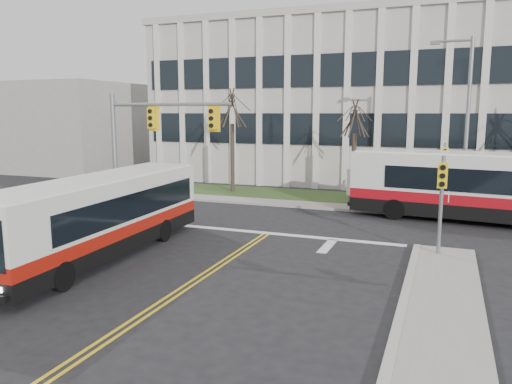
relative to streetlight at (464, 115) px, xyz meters
The scene contains 14 objects.
ground 18.81m from the streetlight, 116.37° to the right, with size 120.00×120.00×0.00m, color black.
sidewalk_cross 6.04m from the streetlight, 161.74° to the right, with size 44.00×1.60×0.14m, color #9E9B93.
building_lawn 6.23m from the streetlight, 149.29° to the left, with size 44.00×5.00×0.12m, color #334E21.
office_building 14.15m from the streetlight, 102.38° to the left, with size 40.00×16.00×12.00m, color beige.
building_annex 35.43m from the streetlight, 163.93° to the left, with size 12.00×12.00×8.00m, color #9E9B93.
mast_arm_signal 16.39m from the streetlight, 146.49° to the right, with size 6.11×0.38×6.20m.
signal_pole_near 9.72m from the streetlight, 95.10° to the right, with size 0.34×0.39×3.80m.
signal_pole_far 2.93m from the streetlight, 136.05° to the right, with size 0.34×0.39×3.80m.
streetlight is the anchor object (origin of this frame).
directory_sign 6.96m from the streetlight, 166.77° to the left, with size 1.50×0.12×2.00m.
tree_left 14.15m from the streetlight, behind, with size 1.80×1.80×7.70m.
tree_mid 6.36m from the streetlight, 161.65° to the left, with size 1.80×1.80×6.82m.
bus_main 18.96m from the streetlight, 132.68° to the right, with size 2.39×11.04×2.94m, color silver, non-canonical shape.
bus_cross 4.28m from the streetlight, 64.38° to the right, with size 2.72×12.56×3.35m, color silver, non-canonical shape.
Camera 1 is at (7.31, -12.28, 5.34)m, focal length 35.00 mm.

